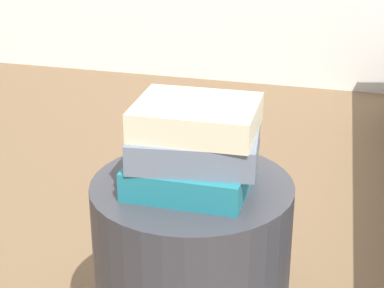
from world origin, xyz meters
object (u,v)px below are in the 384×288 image
side_table (192,273)px  book_cream (196,117)px  book_teal (193,174)px  book_slate (195,146)px

side_table → book_cream: book_cream is taller
side_table → book_teal: book_teal is taller
side_table → book_slate: book_slate is taller
book_cream → book_slate: bearing=-122.2°
book_slate → book_teal: bearing=-146.9°
book_slate → side_table: bearing=129.9°
book_cream → side_table: bearing=150.5°
book_teal → book_cream: 0.12m
book_slate → book_cream: book_cream is taller
book_teal → book_slate: book_slate is taller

